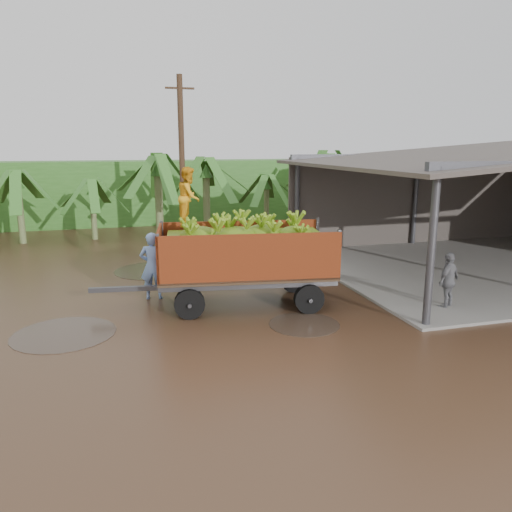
{
  "coord_description": "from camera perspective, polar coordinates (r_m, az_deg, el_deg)",
  "views": [
    {
      "loc": [
        -2.08,
        -13.99,
        4.5
      ],
      "look_at": [
        1.84,
        -0.18,
        1.29
      ],
      "focal_mm": 35.0,
      "sensor_mm": 36.0,
      "label": 1
    }
  ],
  "objects": [
    {
      "name": "hedge_north",
      "position": [
        30.11,
        -15.74,
        6.99
      ],
      "size": [
        22.0,
        3.0,
        3.6
      ],
      "primitive_type": "cube",
      "color": "#2D661E",
      "rests_on": "ground"
    },
    {
      "name": "man_blue",
      "position": [
        15.03,
        -11.76,
        -1.12
      ],
      "size": [
        0.81,
        0.61,
        2.01
      ],
      "primitive_type": "imported",
      "rotation": [
        0.0,
        0.0,
        2.94
      ],
      "color": "#7EA2E6",
      "rests_on": "ground"
    },
    {
      "name": "banana_plants",
      "position": [
        21.25,
        -20.88,
        4.53
      ],
      "size": [
        24.8,
        19.61,
        4.2
      ],
      "color": "#2D661E",
      "rests_on": "ground"
    },
    {
      "name": "banana_trailer",
      "position": [
        14.09,
        -1.34,
        0.21
      ],
      "size": [
        6.88,
        3.01,
        3.91
      ],
      "rotation": [
        0.0,
        0.0,
        -0.14
      ],
      "color": "#983615",
      "rests_on": "ground"
    },
    {
      "name": "utility_pole",
      "position": [
        21.7,
        -8.44,
        10.39
      ],
      "size": [
        1.2,
        0.24,
        7.32
      ],
      "color": "#47301E",
      "rests_on": "ground"
    },
    {
      "name": "man_grey",
      "position": [
        14.81,
        21.13,
        -2.67
      ],
      "size": [
        1.03,
        0.79,
        1.63
      ],
      "primitive_type": "imported",
      "rotation": [
        0.0,
        0.0,
        3.61
      ],
      "color": "slate",
      "rests_on": "ground"
    },
    {
      "name": "packing_shed",
      "position": [
        21.08,
        25.5,
        5.95
      ],
      "size": [
        12.78,
        10.8,
        4.76
      ],
      "color": "gray",
      "rests_on": "ground"
    },
    {
      "name": "ground",
      "position": [
        14.84,
        -7.06,
        -5.14
      ],
      "size": [
        100.0,
        100.0,
        0.0
      ],
      "primitive_type": "plane",
      "color": "black",
      "rests_on": "ground"
    }
  ]
}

